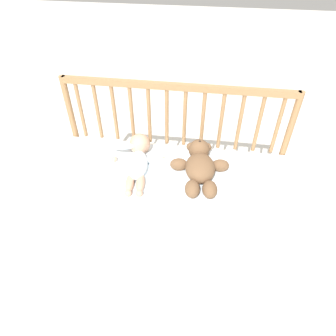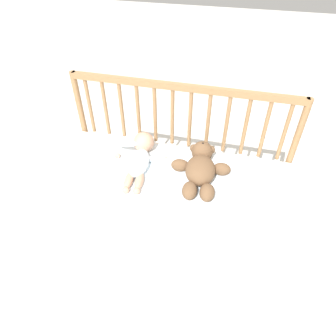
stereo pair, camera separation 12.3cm
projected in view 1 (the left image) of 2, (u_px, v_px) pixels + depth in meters
name	position (u px, v px, depth m)	size (l,w,h in m)	color
ground_plane	(168.00, 235.00, 1.94)	(12.00, 12.00, 0.00)	silver
crib_mattress	(168.00, 209.00, 1.77)	(1.32, 0.59, 0.50)	white
crib_rail	(176.00, 125.00, 1.75)	(1.32, 0.04, 0.90)	#997047
blanket	(164.00, 175.00, 1.62)	(0.87, 0.51, 0.01)	white
teddy_bear	(200.00, 165.00, 1.60)	(0.33, 0.41, 0.12)	brown
baby	(138.00, 158.00, 1.66)	(0.34, 0.44, 0.12)	white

